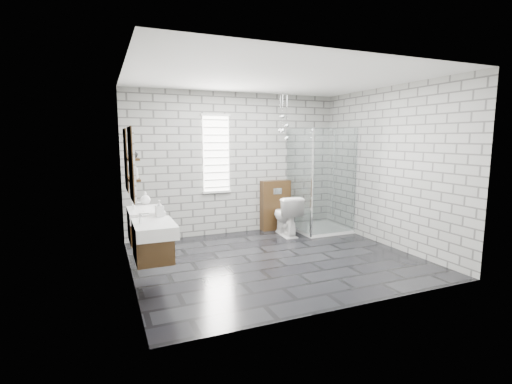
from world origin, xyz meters
TOP-DOWN VIEW (x-y plane):
  - floor at (0.00, 0.00)m, footprint 4.20×3.60m
  - ceiling at (0.00, 0.00)m, footprint 4.20×3.60m
  - wall_back at (0.00, 1.81)m, footprint 4.20×0.02m
  - wall_front at (0.00, -1.81)m, footprint 4.20×0.02m
  - wall_left at (-2.11, 0.00)m, footprint 0.02×3.60m
  - wall_right at (2.11, 0.00)m, footprint 0.02×3.60m
  - vanity_left at (-1.91, -0.53)m, footprint 0.47×0.70m
  - vanity_right at (-1.91, 0.39)m, footprint 0.47×0.70m
  - shelf_lower at (-2.03, -0.05)m, footprint 0.14×0.30m
  - shelf_upper at (-2.03, -0.05)m, footprint 0.14×0.30m
  - window at (-0.40, 1.78)m, footprint 0.56×0.05m
  - cistern_panel at (0.80, 1.70)m, footprint 0.60×0.20m
  - flush_plate at (0.80, 1.60)m, footprint 0.18×0.01m
  - shower_enclosure at (1.50, 1.18)m, footprint 1.00×1.00m
  - pendant_cluster at (0.80, 1.37)m, footprint 0.26×0.24m
  - toilet at (0.80, 1.22)m, footprint 0.49×0.78m
  - soap_bottle_a at (-1.75, -0.21)m, footprint 0.11×0.11m
  - soap_bottle_b at (-1.82, 0.80)m, footprint 0.16×0.16m
  - soap_bottle_c at (-2.02, -0.15)m, footprint 0.10×0.10m
  - vase at (-2.02, -0.01)m, footprint 0.13×0.13m

SIDE VIEW (x-z plane):
  - floor at x=0.00m, z-range -0.02..0.00m
  - toilet at x=0.80m, z-range 0.00..0.77m
  - cistern_panel at x=0.80m, z-range 0.00..1.00m
  - shower_enclosure at x=1.50m, z-range -0.51..1.52m
  - vanity_left at x=-1.91m, z-range -0.03..1.54m
  - vanity_right at x=-1.91m, z-range -0.03..1.54m
  - flush_plate at x=0.80m, z-range 0.74..0.86m
  - soap_bottle_b at x=-1.82m, z-range 0.85..1.04m
  - soap_bottle_a at x=-1.75m, z-range 0.85..1.06m
  - shelf_lower at x=-2.03m, z-range 1.31..1.33m
  - wall_back at x=0.00m, z-range 0.00..2.70m
  - wall_front at x=0.00m, z-range 0.00..2.70m
  - wall_left at x=-2.11m, z-range 0.00..2.70m
  - wall_right at x=2.11m, z-range 0.00..2.70m
  - soap_bottle_c at x=-2.02m, z-range 1.33..1.53m
  - window at x=-0.40m, z-range 0.81..2.29m
  - shelf_upper at x=-2.03m, z-range 1.57..1.59m
  - vase at x=-2.02m, z-range 1.59..1.71m
  - pendant_cluster at x=0.80m, z-range 1.59..2.49m
  - ceiling at x=0.00m, z-range 2.70..2.72m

